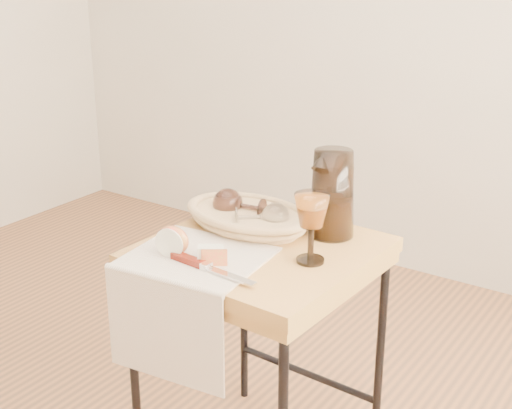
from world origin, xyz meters
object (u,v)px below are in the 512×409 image
Objects in this scene: goblet_lying_a at (242,206)px; table_knife at (209,266)px; wine_goblet at (311,228)px; side_table at (260,361)px; bread_basket at (248,219)px; pitcher at (332,193)px; apple_half at (173,240)px; goblet_lying_b at (259,217)px; tea_towel at (197,257)px.

table_knife is (0.11, -0.30, -0.04)m from goblet_lying_a.
side_table is at bearing 175.39° from wine_goblet.
bread_basket is 1.22× the size of pitcher.
bread_basket is 4.05× the size of apple_half.
pitcher is 0.19m from wine_goblet.
pitcher is 0.44m from apple_half.
apple_half is at bearing -135.56° from pitcher.
side_table is 8.41× the size of apple_half.
goblet_lying_b is 0.49× the size of table_knife.
goblet_lying_a is (-0.04, 0.25, 0.05)m from tea_towel.
side_table is at bearing -92.80° from goblet_lying_b.
bread_basket is (-0.10, 0.08, 0.37)m from side_table.
tea_towel is 1.20× the size of pitcher.
goblet_lying_b is 1.48× the size of apple_half.
table_knife is (0.08, -0.28, -0.01)m from bread_basket.
apple_half is (-0.05, -0.02, 0.04)m from tea_towel.
side_table is at bearing 39.99° from apple_half.
goblet_lying_b is (0.08, -0.03, -0.01)m from goblet_lying_a.
goblet_lying_b is at bearing 159.68° from wine_goblet.
side_table is 5.00× the size of goblet_lying_a.
goblet_lying_a is at bearing 158.74° from wine_goblet.
bread_basket reaches higher than side_table.
goblet_lying_a is (-0.13, 0.10, 0.40)m from side_table.
side_table is at bearing -133.14° from pitcher.
pitcher is at bearing 42.17° from apple_half.
wine_goblet is (0.16, -0.01, 0.44)m from side_table.
tea_towel is 0.98× the size of bread_basket.
tea_towel is at bearing 152.49° from table_knife.
goblet_lying_a is at bearing 115.48° from table_knife.
tea_towel is 0.40m from pitcher.
wine_goblet is (0.28, -0.11, 0.03)m from goblet_lying_a.
side_table is 0.39m from bread_basket.
goblet_lying_a is 0.26m from pitcher.
wine_goblet reaches higher than apple_half.
wine_goblet reaches higher than table_knife.
goblet_lying_a is 1.14× the size of goblet_lying_b.
wine_goblet is 2.17× the size of apple_half.
goblet_lying_a reaches higher than bread_basket.
tea_towel is at bearing -149.90° from wine_goblet.
apple_half is at bearing -151.16° from goblet_lying_b.
goblet_lying_a is 0.32m from table_knife.
tea_towel is 0.23m from goblet_lying_b.
goblet_lying_b reaches higher than side_table.
tea_towel is 3.98× the size of apple_half.
wine_goblet is at bearing -85.93° from pitcher.
table_knife is at bearing -22.05° from apple_half.
goblet_lying_b is at bearing 73.35° from tea_towel.
tea_towel is at bearing -131.03° from pitcher.
goblet_lying_a is at bearing 75.51° from apple_half.
table_knife is (0.13, -0.02, -0.03)m from apple_half.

